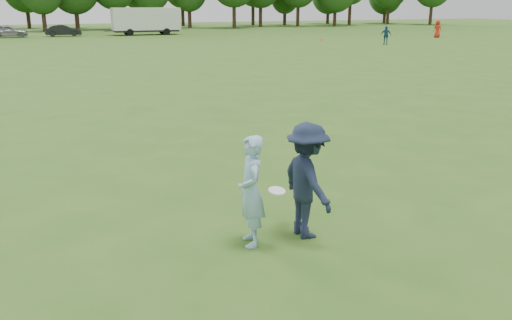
% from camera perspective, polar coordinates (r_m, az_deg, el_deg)
% --- Properties ---
extents(ground, '(200.00, 200.00, 0.00)m').
position_cam_1_polar(ground, '(9.69, 3.41, -6.73)').
color(ground, '#2C5718').
rests_on(ground, ground).
extents(thrower, '(0.53, 0.72, 1.80)m').
position_cam_1_polar(thrower, '(8.59, -0.53, -3.30)').
color(thrower, '#8EBDDB').
rests_on(thrower, ground).
extents(defender, '(0.77, 1.28, 1.94)m').
position_cam_1_polar(defender, '(8.92, 5.42, -2.17)').
color(defender, '#192238').
rests_on(defender, ground).
extents(player_far_b, '(1.03, 0.97, 1.71)m').
position_cam_1_polar(player_far_b, '(53.31, 13.50, 12.66)').
color(player_far_b, navy).
rests_on(player_far_b, ground).
extents(player_far_c, '(1.03, 0.76, 1.92)m').
position_cam_1_polar(player_far_c, '(65.42, 18.56, 12.96)').
color(player_far_c, red).
rests_on(player_far_c, ground).
extents(car_e, '(4.25, 1.85, 1.43)m').
position_cam_1_polar(car_e, '(68.04, -24.68, 12.22)').
color(car_e, gray).
rests_on(car_e, ground).
extents(car_f, '(4.06, 1.55, 1.32)m').
position_cam_1_polar(car_f, '(68.38, -19.63, 12.72)').
color(car_f, black).
rests_on(car_f, ground).
extents(field_cone, '(0.28, 0.28, 0.30)m').
position_cam_1_polar(field_cone, '(57.65, 6.91, 12.52)').
color(field_cone, '#E6420C').
rests_on(field_cone, ground).
extents(disc_in_play, '(0.31, 0.31, 0.09)m').
position_cam_1_polar(disc_in_play, '(8.42, 2.21, -3.27)').
color(disc_in_play, white).
rests_on(disc_in_play, ground).
extents(cargo_trailer, '(9.00, 2.75, 3.20)m').
position_cam_1_polar(cargo_trailer, '(68.86, -11.51, 14.26)').
color(cargo_trailer, white).
rests_on(cargo_trailer, ground).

